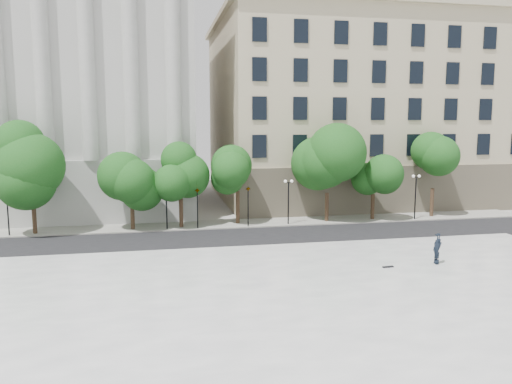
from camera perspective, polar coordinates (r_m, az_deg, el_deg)
ground at (r=23.55m, az=3.58°, el=-15.42°), size 160.00×160.00×0.00m
plaza at (r=26.17m, az=1.88°, el=-12.44°), size 44.00×22.00×0.45m
street at (r=40.39m, az=-2.94°, el=-5.44°), size 60.00×8.00×0.02m
far_sidewalk at (r=46.19m, az=-4.01°, el=-3.69°), size 60.00×4.00×0.12m
building_west at (r=60.67m, az=-22.40°, el=10.68°), size 31.50×27.65×25.60m
building_east at (r=65.08m, az=12.15°, el=9.33°), size 36.00×26.15×23.00m
traffic_light_west at (r=43.69m, az=-6.74°, el=0.50°), size 0.70×1.87×4.24m
traffic_light_east at (r=44.26m, az=-0.91°, el=0.58°), size 0.77×1.74×4.18m
person_lying at (r=33.82m, az=19.91°, el=-7.32°), size 1.73×2.01×0.54m
skateboard at (r=32.26m, az=14.85°, el=-8.26°), size 0.73×0.24×0.07m
street_trees at (r=45.11m, az=-1.35°, el=2.68°), size 41.08×5.09×7.90m
lamp_posts at (r=44.40m, az=-3.01°, el=-0.34°), size 37.31×0.28×4.46m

